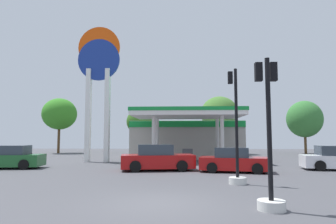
{
  "coord_description": "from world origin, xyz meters",
  "views": [
    {
      "loc": [
        0.74,
        -9.51,
        2.09
      ],
      "look_at": [
        -0.49,
        14.91,
        4.24
      ],
      "focal_mm": 31.13,
      "sensor_mm": 36.0,
      "label": 1
    }
  ],
  "objects_px": {
    "car_1": "(234,161)",
    "tree_3": "(304,119)",
    "tree_0": "(60,114)",
    "tree_2": "(219,114)",
    "car_2": "(10,158)",
    "tree_1": "(140,122)",
    "car_3": "(157,159)",
    "traffic_signal_0": "(236,151)",
    "traffic_signal_1": "(270,157)",
    "station_pole_sign": "(99,76)"
  },
  "relations": [
    {
      "from": "traffic_signal_1",
      "to": "tree_0",
      "type": "distance_m",
      "value": 35.88
    },
    {
      "from": "car_2",
      "to": "car_3",
      "type": "height_order",
      "value": "car_3"
    },
    {
      "from": "car_3",
      "to": "tree_3",
      "type": "relative_size",
      "value": 0.71
    },
    {
      "from": "tree_0",
      "to": "tree_2",
      "type": "xyz_separation_m",
      "value": [
        21.54,
        -0.99,
        -0.13
      ]
    },
    {
      "from": "car_2",
      "to": "tree_1",
      "type": "height_order",
      "value": "tree_1"
    },
    {
      "from": "car_1",
      "to": "traffic_signal_0",
      "type": "height_order",
      "value": "traffic_signal_0"
    },
    {
      "from": "tree_0",
      "to": "tree_2",
      "type": "relative_size",
      "value": 1.01
    },
    {
      "from": "car_2",
      "to": "tree_0",
      "type": "bearing_deg",
      "value": 104.53
    },
    {
      "from": "station_pole_sign",
      "to": "car_1",
      "type": "bearing_deg",
      "value": -33.25
    },
    {
      "from": "car_2",
      "to": "tree_1",
      "type": "relative_size",
      "value": 0.77
    },
    {
      "from": "tree_0",
      "to": "traffic_signal_1",
      "type": "bearing_deg",
      "value": -57.19
    },
    {
      "from": "car_1",
      "to": "tree_0",
      "type": "xyz_separation_m",
      "value": [
        -19.89,
        20.65,
        4.62
      ]
    },
    {
      "from": "car_2",
      "to": "traffic_signal_1",
      "type": "distance_m",
      "value": 17.88
    },
    {
      "from": "station_pole_sign",
      "to": "tree_1",
      "type": "height_order",
      "value": "station_pole_sign"
    },
    {
      "from": "car_1",
      "to": "tree_3",
      "type": "distance_m",
      "value": 24.56
    },
    {
      "from": "car_2",
      "to": "car_1",
      "type": "bearing_deg",
      "value": -5.11
    },
    {
      "from": "car_1",
      "to": "traffic_signal_1",
      "type": "height_order",
      "value": "traffic_signal_1"
    },
    {
      "from": "station_pole_sign",
      "to": "traffic_signal_0",
      "type": "height_order",
      "value": "station_pole_sign"
    },
    {
      "from": "car_3",
      "to": "traffic_signal_0",
      "type": "height_order",
      "value": "traffic_signal_0"
    },
    {
      "from": "traffic_signal_1",
      "to": "tree_3",
      "type": "relative_size",
      "value": 0.65
    },
    {
      "from": "traffic_signal_1",
      "to": "tree_1",
      "type": "distance_m",
      "value": 30.39
    },
    {
      "from": "tree_2",
      "to": "station_pole_sign",
      "type": "bearing_deg",
      "value": -133.64
    },
    {
      "from": "traffic_signal_0",
      "to": "car_3",
      "type": "bearing_deg",
      "value": 127.45
    },
    {
      "from": "car_2",
      "to": "tree_3",
      "type": "height_order",
      "value": "tree_3"
    },
    {
      "from": "car_3",
      "to": "traffic_signal_0",
      "type": "bearing_deg",
      "value": -52.55
    },
    {
      "from": "traffic_signal_0",
      "to": "tree_2",
      "type": "distance_m",
      "value": 24.68
    },
    {
      "from": "car_1",
      "to": "traffic_signal_1",
      "type": "relative_size",
      "value": 0.98
    },
    {
      "from": "car_3",
      "to": "tree_0",
      "type": "distance_m",
      "value": 25.45
    },
    {
      "from": "car_1",
      "to": "tree_1",
      "type": "distance_m",
      "value": 21.92
    },
    {
      "from": "car_2",
      "to": "tree_3",
      "type": "relative_size",
      "value": 0.66
    },
    {
      "from": "traffic_signal_0",
      "to": "tree_1",
      "type": "bearing_deg",
      "value": 108.09
    },
    {
      "from": "tree_1",
      "to": "traffic_signal_0",
      "type": "bearing_deg",
      "value": -71.91
    },
    {
      "from": "tree_2",
      "to": "car_1",
      "type": "bearing_deg",
      "value": -94.79
    },
    {
      "from": "station_pole_sign",
      "to": "tree_2",
      "type": "height_order",
      "value": "station_pole_sign"
    },
    {
      "from": "car_3",
      "to": "tree_0",
      "type": "xyz_separation_m",
      "value": [
        -15.14,
        19.95,
        4.54
      ]
    },
    {
      "from": "tree_1",
      "to": "tree_3",
      "type": "height_order",
      "value": "tree_3"
    },
    {
      "from": "car_2",
      "to": "car_3",
      "type": "distance_m",
      "value": 10.16
    },
    {
      "from": "car_3",
      "to": "tree_0",
      "type": "bearing_deg",
      "value": 127.19
    },
    {
      "from": "tree_2",
      "to": "tree_3",
      "type": "xyz_separation_m",
      "value": [
        11.13,
        0.97,
        -0.67
      ]
    },
    {
      "from": "traffic_signal_0",
      "to": "traffic_signal_1",
      "type": "xyz_separation_m",
      "value": [
        0.11,
        -4.7,
        0.05
      ]
    },
    {
      "from": "traffic_signal_1",
      "to": "tree_2",
      "type": "bearing_deg",
      "value": 85.65
    },
    {
      "from": "car_1",
      "to": "car_3",
      "type": "xyz_separation_m",
      "value": [
        -4.75,
        0.7,
        0.08
      ]
    },
    {
      "from": "traffic_signal_0",
      "to": "traffic_signal_1",
      "type": "height_order",
      "value": "traffic_signal_0"
    },
    {
      "from": "tree_3",
      "to": "traffic_signal_0",
      "type": "bearing_deg",
      "value": -118.01
    },
    {
      "from": "car_1",
      "to": "car_2",
      "type": "relative_size",
      "value": 0.96
    },
    {
      "from": "car_2",
      "to": "tree_2",
      "type": "relative_size",
      "value": 0.61
    },
    {
      "from": "tree_0",
      "to": "tree_3",
      "type": "xyz_separation_m",
      "value": [
        32.66,
        -0.02,
        -0.8
      ]
    },
    {
      "from": "car_1",
      "to": "tree_3",
      "type": "relative_size",
      "value": 0.64
    },
    {
      "from": "car_2",
      "to": "tree_0",
      "type": "distance_m",
      "value": 20.48
    },
    {
      "from": "car_3",
      "to": "tree_2",
      "type": "relative_size",
      "value": 0.66
    }
  ]
}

